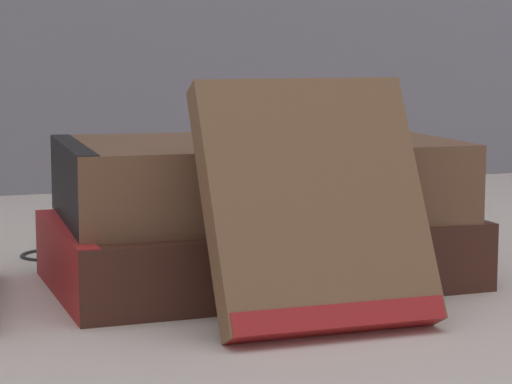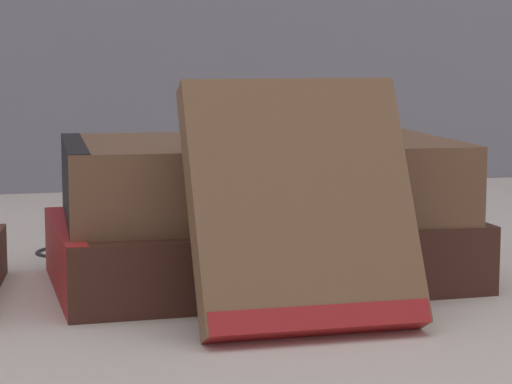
{
  "view_description": "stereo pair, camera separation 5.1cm",
  "coord_description": "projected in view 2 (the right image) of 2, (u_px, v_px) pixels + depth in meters",
  "views": [
    {
      "loc": [
        -0.21,
        -0.6,
        0.15
      ],
      "look_at": [
        -0.0,
        0.0,
        0.06
      ],
      "focal_mm": 75.0,
      "sensor_mm": 36.0,
      "label": 1
    },
    {
      "loc": [
        -0.16,
        -0.61,
        0.15
      ],
      "look_at": [
        -0.0,
        0.0,
        0.06
      ],
      "focal_mm": 75.0,
      "sensor_mm": 36.0,
      "label": 2
    }
  ],
  "objects": [
    {
      "name": "ground_plane",
      "position": [
        258.0,
        288.0,
        0.65
      ],
      "size": [
        3.0,
        3.0,
        0.0
      ],
      "primitive_type": "plane",
      "color": "beige"
    },
    {
      "name": "book_flat_bottom",
      "position": [
        251.0,
        250.0,
        0.66
      ],
      "size": [
        0.25,
        0.15,
        0.04
      ],
      "rotation": [
        0.0,
        0.0,
        0.02
      ],
      "color": "#422319",
      "rests_on": "ground_plane"
    },
    {
      "name": "book_flat_top",
      "position": [
        251.0,
        178.0,
        0.66
      ],
      "size": [
        0.24,
        0.16,
        0.05
      ],
      "rotation": [
        0.0,
        0.0,
        -0.05
      ],
      "color": "brown",
      "rests_on": "book_flat_bottom"
    },
    {
      "name": "book_leaning_front",
      "position": [
        300.0,
        214.0,
        0.55
      ],
      "size": [
        0.12,
        0.08,
        0.13
      ],
      "rotation": [
        -0.47,
        0.0,
        0.0
      ],
      "color": "brown",
      "rests_on": "ground_plane"
    },
    {
      "name": "reading_glasses",
      "position": [
        98.0,
        247.0,
        0.77
      ],
      "size": [
        0.1,
        0.06,
        0.0
      ],
      "rotation": [
        0.0,
        0.0,
        0.24
      ],
      "color": "black",
      "rests_on": "ground_plane"
    },
    {
      "name": "pocket_watch",
      "position": [
        347.0,
        137.0,
        0.65
      ],
      "size": [
        0.06,
        0.06,
        0.01
      ],
      "color": "silver",
      "rests_on": "book_flat_top"
    }
  ]
}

